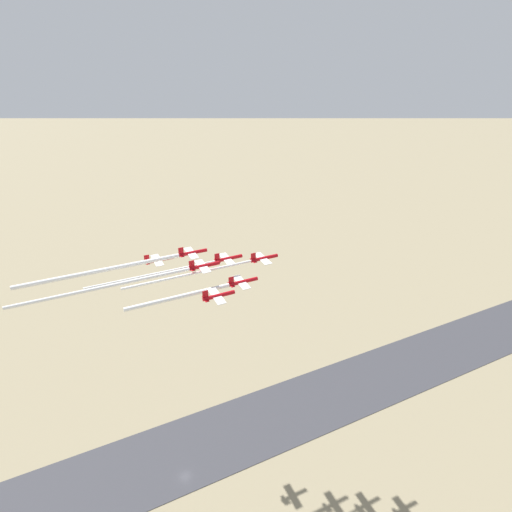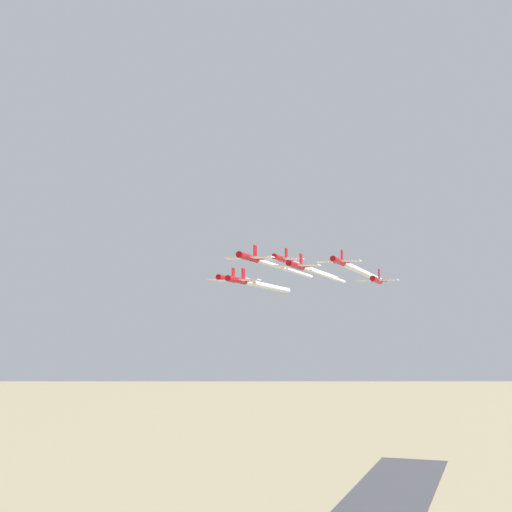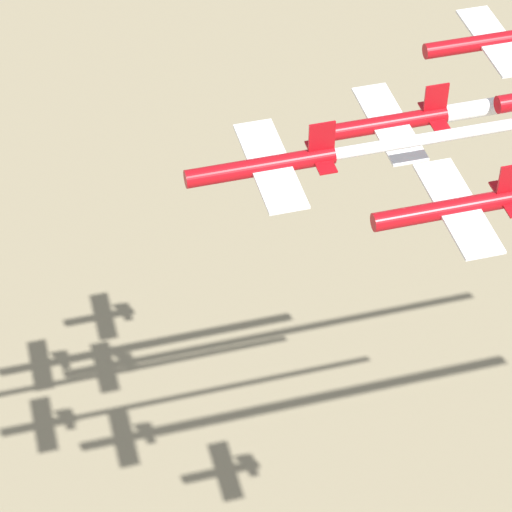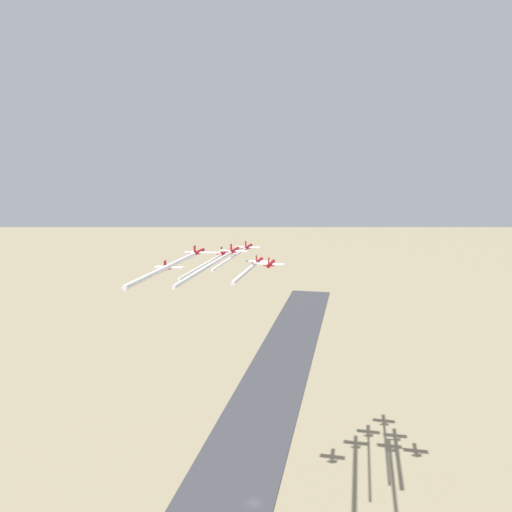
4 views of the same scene
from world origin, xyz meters
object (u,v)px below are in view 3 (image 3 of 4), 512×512
jet_0 (266,165)px  jet_2 (386,123)px  jet_1 (454,208)px  jet_5 (491,41)px

jet_0 → jet_2: bearing=-59.5°
jet_1 → jet_5: bearing=-29.5°
jet_2 → jet_0: bearing=120.5°
jet_1 → jet_2: (3.24, -12.12, -2.60)m
jet_0 → jet_5: size_ratio=1.00×
jet_5 → jet_2: bearing=120.5°
jet_2 → jet_5: size_ratio=1.00×
jet_1 → jet_2: bearing=-0.0°
jet_1 → jet_2: 12.81m
jet_1 → jet_5: 21.68m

